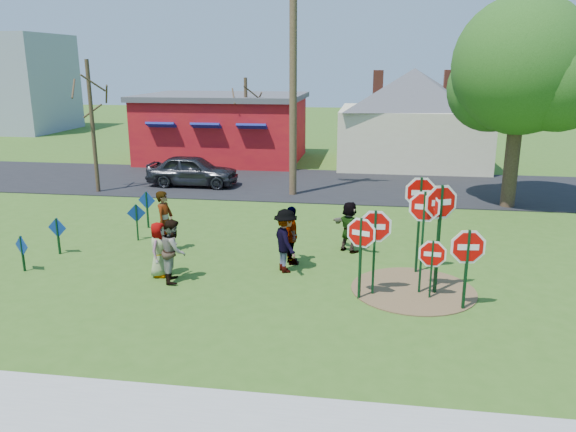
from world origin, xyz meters
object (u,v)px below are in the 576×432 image
(person_b, at_px, (165,222))
(leafy_tree, at_px, (525,73))
(stop_sign_b, at_px, (420,201))
(utility_pole, at_px, (293,69))
(stop_sign_d, at_px, (440,212))
(suv, at_px, (193,170))
(person_a, at_px, (159,249))
(stop_sign_a, at_px, (361,240))
(stop_sign_c, at_px, (424,219))

(person_b, height_order, leafy_tree, leafy_tree)
(stop_sign_b, xyz_separation_m, utility_pole, (-4.75, 8.97, 3.37))
(stop_sign_d, bearing_deg, suv, 107.48)
(leafy_tree, bearing_deg, person_b, -147.99)
(stop_sign_b, height_order, utility_pole, utility_pole)
(suv, xyz_separation_m, utility_pole, (4.94, -1.08, 4.67))
(stop_sign_d, relative_size, leafy_tree, 0.36)
(person_a, relative_size, utility_pole, 0.15)
(stop_sign_a, bearing_deg, utility_pole, 126.78)
(stop_sign_a, relative_size, utility_pole, 0.22)
(utility_pole, bearing_deg, leafy_tree, -5.19)
(leafy_tree, bearing_deg, stop_sign_b, -118.02)
(stop_sign_a, distance_m, leafy_tree, 12.34)
(stop_sign_b, distance_m, suv, 14.02)
(stop_sign_d, xyz_separation_m, person_b, (-7.93, 2.13, -1.19))
(stop_sign_d, bearing_deg, stop_sign_a, 174.36)
(stop_sign_c, bearing_deg, person_a, -171.94)
(stop_sign_c, xyz_separation_m, suv, (-9.67, 11.50, -1.20))
(stop_sign_a, xyz_separation_m, person_b, (-6.03, 2.75, -0.56))
(utility_pole, bearing_deg, person_a, -102.37)
(stop_sign_c, bearing_deg, utility_pole, 123.87)
(stop_sign_c, bearing_deg, suv, 139.53)
(stop_sign_c, xyz_separation_m, person_a, (-6.98, 0.17, -1.20))
(stop_sign_a, bearing_deg, person_a, -167.40)
(stop_sign_c, xyz_separation_m, utility_pole, (-4.73, 10.43, 3.47))
(stop_sign_a, distance_m, suv, 14.61)
(stop_sign_b, relative_size, stop_sign_d, 0.96)
(person_a, bearing_deg, utility_pole, -8.85)
(leafy_tree, bearing_deg, utility_pole, 174.81)
(stop_sign_b, distance_m, person_b, 7.67)
(person_b, bearing_deg, stop_sign_c, -99.95)
(suv, bearing_deg, person_b, -166.93)
(suv, bearing_deg, person_a, -166.42)
(stop_sign_b, distance_m, stop_sign_d, 1.47)
(stop_sign_d, distance_m, leafy_tree, 10.82)
(person_a, bearing_deg, stop_sign_a, -94.36)
(suv, bearing_deg, leafy_tree, -97.51)
(stop_sign_b, bearing_deg, leafy_tree, 55.70)
(stop_sign_a, xyz_separation_m, leafy_tree, (5.86, 10.19, 3.77))
(stop_sign_a, height_order, suv, stop_sign_a)
(person_a, xyz_separation_m, leafy_tree, (11.33, 9.43, 4.53))
(stop_sign_a, height_order, person_b, stop_sign_a)
(stop_sign_a, relative_size, stop_sign_c, 0.80)
(person_b, distance_m, leafy_tree, 14.68)
(stop_sign_a, height_order, person_a, stop_sign_a)
(stop_sign_a, bearing_deg, leafy_tree, 80.56)
(person_b, relative_size, leafy_tree, 0.23)
(stop_sign_b, bearing_deg, stop_sign_d, -81.62)
(stop_sign_a, relative_size, person_b, 1.15)
(stop_sign_b, xyz_separation_m, person_b, (-7.56, 0.71, -1.11))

